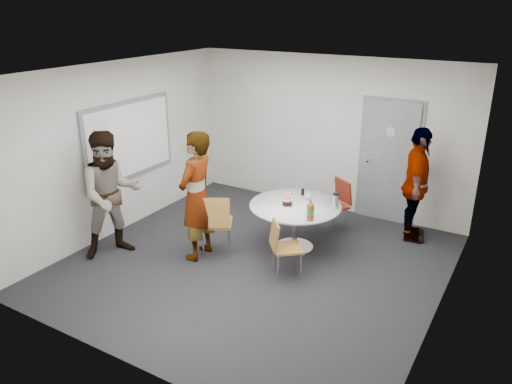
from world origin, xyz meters
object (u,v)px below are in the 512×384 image
Objects in this scene: door at (388,162)px; chair_near_left at (216,219)px; whiteboard at (130,140)px; person_left at (111,195)px; person_main at (197,196)px; chair_far at (337,200)px; chair_near_right at (282,244)px; table at (297,211)px; person_right at (416,185)px.

door is 3.12m from chair_near_left.
whiteboard reaches higher than chair_near_left.
person_main is at bearing -32.16° from person_left.
chair_far is 2.36m from person_main.
whiteboard is 1.21m from person_left.
chair_near_right is at bearing -43.08° from person_left.
chair_near_left is (-0.91, -0.80, -0.03)m from table.
whiteboard is at bearing -169.38° from table.
chair_near_left is 0.50× the size of person_main.
person_main is at bearing -14.63° from whiteboard.
door is 1.99m from table.
table is 1.90m from person_right.
whiteboard is 1.01× the size of person_main.
chair_near_left is at bearing 119.83° from person_main.
person_left is (-3.05, -3.25, -0.09)m from door.
person_left is 1.04× the size of person_right.
table is 2.70m from person_left.
whiteboard reaches higher than person_right.
person_right is (2.54, 2.17, -0.04)m from person_main.
chair_near_left reaches higher than chair_far.
whiteboard is at bearing -135.21° from chair_near_right.
table is 1.69× the size of chair_near_right.
person_main is (-1.31, -0.11, 0.46)m from chair_near_right.
door is at bearing 32.66° from whiteboard.
chair_near_left is 3.10m from person_right.
door is 4.25m from whiteboard.
person_main reaches higher than person_right.
chair_near_right is (0.19, -0.83, -0.13)m from table.
door reaches higher than whiteboard.
table is 0.86m from chair_near_right.
person_right is at bearing -41.58° from door.
chair_far is 1.24m from person_right.
person_right is (0.60, -0.53, -0.13)m from door.
chair_near_right is 0.43× the size of person_left.
chair_far is (0.09, 1.74, 0.04)m from chair_near_right.
person_main reaches higher than chair_far.
door reaches higher than chair_near_left.
table is at bearing 10.62° from whiteboard.
person_right is (1.22, 2.06, 0.41)m from chair_near_right.
chair_near_right is 0.45× the size of person_right.
whiteboard reaches higher than person_left.
whiteboard is (-3.56, -2.28, 0.42)m from door.
person_right reaches higher than chair_far.
person_left is at bearing -113.99° from chair_near_right.
person_right reaches higher than chair_near_right.
table reaches higher than chair_near_right.
person_left is at bearing 177.72° from chair_near_left.
whiteboard reaches higher than table.
chair_near_right is at bearing 90.83° from person_main.
chair_far is 0.46× the size of person_left.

